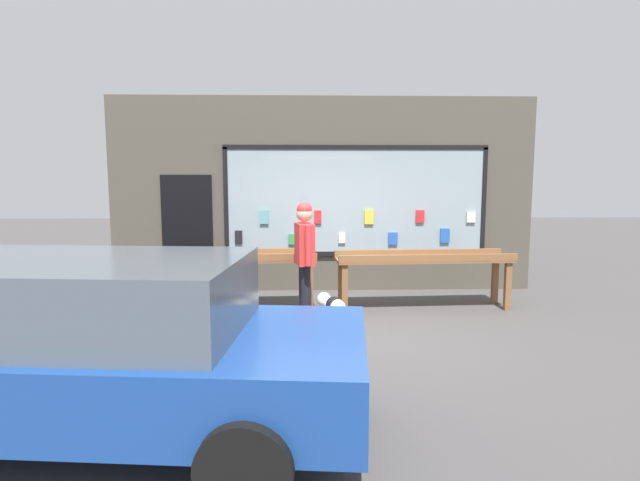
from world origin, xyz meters
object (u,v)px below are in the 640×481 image
object	(u,v)px
display_table_left	(228,263)
display_table_right	(423,263)
parked_car	(87,344)
sandwich_board_sign	(98,286)
person_browsing	(305,252)
small_dog	(332,305)

from	to	relation	value
display_table_left	display_table_right	size ratio (longest dim) A/B	1.00
parked_car	sandwich_board_sign	bearing A→B (deg)	116.59
display_table_right	parked_car	world-z (taller)	parked_car
display_table_right	sandwich_board_sign	distance (m)	4.95
display_table_left	parked_car	distance (m)	3.88
display_table_right	person_browsing	size ratio (longest dim) A/B	1.62
person_browsing	sandwich_board_sign	world-z (taller)	person_browsing
sandwich_board_sign	parked_car	size ratio (longest dim) A/B	0.19
display_table_left	person_browsing	size ratio (longest dim) A/B	1.62
display_table_left	small_dog	xyz separation A→B (m)	(1.57, -0.88, -0.45)
sandwich_board_sign	parked_car	xyz separation A→B (m)	(1.40, -3.59, 0.30)
person_browsing	sandwich_board_sign	bearing A→B (deg)	72.48
display_table_left	small_dog	distance (m)	1.86
parked_car	display_table_left	bearing A→B (deg)	87.95
display_table_right	display_table_left	bearing A→B (deg)	179.97
display_table_left	sandwich_board_sign	distance (m)	1.94
display_table_left	parked_car	size ratio (longest dim) A/B	0.62
display_table_right	sandwich_board_sign	xyz separation A→B (m)	(-4.94, -0.25, -0.28)
display_table_right	small_dog	distance (m)	1.77
display_table_right	small_dog	size ratio (longest dim) A/B	5.30
display_table_right	small_dog	bearing A→B (deg)	-149.33
display_table_left	person_browsing	xyz separation A→B (m)	(1.19, -0.65, 0.26)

